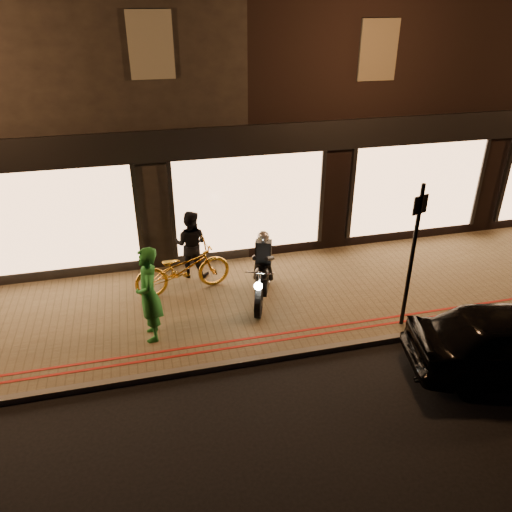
{
  "coord_description": "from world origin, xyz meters",
  "views": [
    {
      "loc": [
        -2.55,
        -7.06,
        6.07
      ],
      "look_at": [
        -0.26,
        2.19,
        1.1
      ],
      "focal_mm": 35.0,
      "sensor_mm": 36.0,
      "label": 1
    }
  ],
  "objects": [
    {
      "name": "sidewalk",
      "position": [
        0.0,
        2.0,
        0.06
      ],
      "size": [
        50.0,
        4.0,
        0.12
      ],
      "primitive_type": "cube",
      "color": "brown",
      "rests_on": "ground"
    },
    {
      "name": "motorcycle",
      "position": [
        -0.16,
        2.01,
        0.73
      ],
      "size": [
        0.88,
        1.86,
        1.59
      ],
      "rotation": [
        0.0,
        0.0,
        -0.36
      ],
      "color": "black",
      "rests_on": "sidewalk"
    },
    {
      "name": "person_dark",
      "position": [
        -1.52,
        3.44,
        0.94
      ],
      "size": [
        0.98,
        0.88,
        1.64
      ],
      "primitive_type": "imported",
      "rotation": [
        0.0,
        0.0,
        2.73
      ],
      "color": "black",
      "rests_on": "sidewalk"
    },
    {
      "name": "ground",
      "position": [
        0.0,
        0.0,
        0.0
      ],
      "size": [
        90.0,
        90.0,
        0.0
      ],
      "primitive_type": "plane",
      "color": "black",
      "rests_on": "ground"
    },
    {
      "name": "building_row",
      "position": [
        -0.0,
        8.99,
        4.25
      ],
      "size": [
        48.0,
        10.11,
        8.5
      ],
      "color": "black",
      "rests_on": "ground"
    },
    {
      "name": "red_kerb_lines",
      "position": [
        0.0,
        0.55,
        0.12
      ],
      "size": [
        50.0,
        0.26,
        0.01
      ],
      "color": "maroon",
      "rests_on": "sidewalk"
    },
    {
      "name": "sign_post",
      "position": [
        2.37,
        0.41,
        1.8
      ],
      "size": [
        0.34,
        0.14,
        3.0
      ],
      "rotation": [
        0.0,
        0.0,
        0.33
      ],
      "color": "black",
      "rests_on": "sidewalk"
    },
    {
      "name": "kerb_stone",
      "position": [
        0.0,
        0.05,
        0.06
      ],
      "size": [
        50.0,
        0.14,
        0.12
      ],
      "primitive_type": "cube",
      "color": "#59544C",
      "rests_on": "ground"
    },
    {
      "name": "person_green",
      "position": [
        -2.59,
        1.17,
        1.08
      ],
      "size": [
        0.48,
        0.71,
        1.93
      ],
      "primitive_type": "imported",
      "rotation": [
        0.0,
        0.0,
        -1.55
      ],
      "color": "#1E7028",
      "rests_on": "sidewalk"
    },
    {
      "name": "bicycle_gold",
      "position": [
        -1.8,
        2.76,
        0.69
      ],
      "size": [
        2.25,
        1.07,
        1.14
      ],
      "primitive_type": "imported",
      "rotation": [
        0.0,
        0.0,
        1.72
      ],
      "color": "#C08722",
      "rests_on": "sidewalk"
    }
  ]
}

